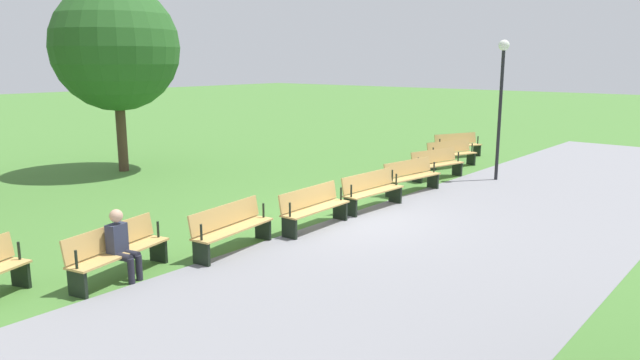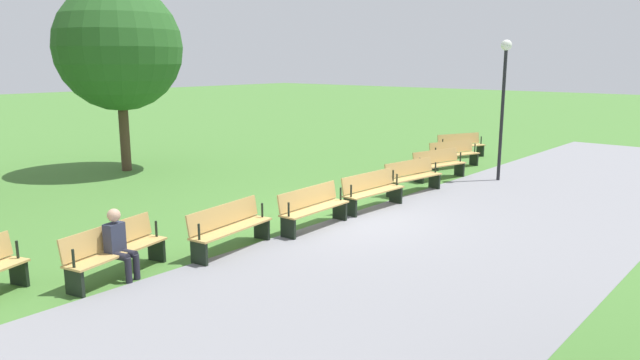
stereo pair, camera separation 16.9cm
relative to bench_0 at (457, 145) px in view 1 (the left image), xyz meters
name	(u,v)px [view 1 (the left image)]	position (x,y,z in m)	size (l,w,h in m)	color
ground_plane	(348,218)	(9.66, 2.11, -0.48)	(120.00, 120.00, 0.00)	#477A33
path_paving	(459,242)	(9.66, 4.93, -0.48)	(34.03, 6.11, 0.01)	gray
bench_0	(457,145)	(0.00, 0.00, 0.00)	(1.96, 1.22, 0.89)	tan
bench_1	(451,153)	(2.06, 0.80, 0.00)	(1.98, 1.07, 0.89)	tan
bench_2	(436,163)	(4.18, 1.40, 0.00)	(1.99, 0.90, 0.89)	tan
bench_3	(411,175)	(6.35, 1.81, 0.00)	(1.98, 0.74, 0.89)	tan
bench_4	(372,190)	(8.55, 2.01, 0.00)	(1.95, 0.56, 0.89)	tan
bench_5	(314,207)	(10.76, 2.01, 0.00)	(1.95, 0.56, 0.89)	tan
bench_6	(231,227)	(12.96, 1.81, 0.00)	(1.98, 0.74, 0.89)	tan
bench_7	(117,250)	(15.13, 1.40, 0.00)	(1.99, 0.90, 0.89)	tan
person_seated	(121,243)	(15.13, 1.55, 0.16)	(0.42, 0.57, 1.20)	#2D3347
tree_0	(116,48)	(9.67, -7.22, 3.52)	(4.05, 4.05, 6.04)	#4C3828
lamp_post	(502,84)	(3.14, 2.90, 2.43)	(0.32, 0.32, 4.20)	black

